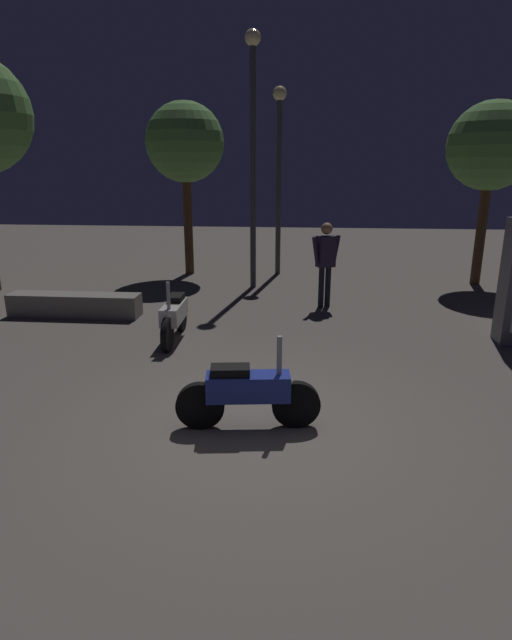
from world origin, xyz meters
name	(u,v)px	position (x,y,z in m)	size (l,w,h in m)	color
ground_plane	(255,426)	(0.00, 0.00, 0.00)	(40.00, 40.00, 0.00)	#605951
motorcycle_blue_foreground	(248,392)	(-0.08, -0.02, 0.44)	(1.66, 0.41, 1.11)	black
motorcycle_white_parked_left	(174,316)	(-1.66, 2.95, 0.44)	(0.32, 1.66, 1.11)	black
person_rider_beside	(326,257)	(1.00, 5.41, 1.08)	(0.63, 0.39, 1.79)	black
streetlamp_near	(253,134)	(-0.69, 7.13, 3.59)	(0.36, 0.36, 5.77)	#38383D
streetlamp_far	(279,158)	(-0.17, 8.82, 3.09)	(0.36, 0.36, 4.84)	#38383D
tree_left_bg	(185,144)	(-2.62, 8.63, 3.45)	(2.05, 2.05, 4.52)	#4C331E
tree_center_bg	(491,147)	(4.92, 7.97, 3.32)	(2.08, 2.08, 4.39)	#4C331E
planter_wall_low	(75,305)	(-4.03, 4.26, 0.23)	(2.64, 0.50, 0.45)	gray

